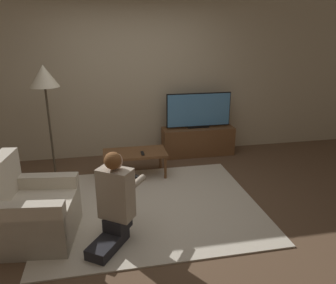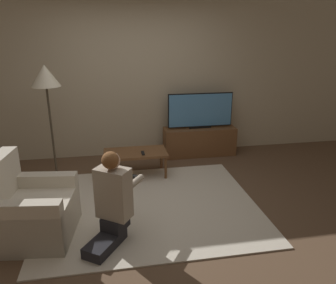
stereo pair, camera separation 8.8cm
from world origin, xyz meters
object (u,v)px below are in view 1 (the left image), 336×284
floor_lamp (45,83)px  tv (199,110)px  coffee_table (135,155)px  armchair (31,214)px  person_kneeling (115,200)px

floor_lamp → tv: bearing=13.2°
floor_lamp → coffee_table: bearing=-6.9°
floor_lamp → armchair: floor_lamp is taller
coffee_table → person_kneeling: size_ratio=0.96×
tv → coffee_table: (-1.17, -0.69, -0.45)m
armchair → person_kneeling: 0.89m
tv → person_kneeling: (-1.53, -2.25, -0.32)m
floor_lamp → armchair: bearing=-91.5°
person_kneeling → tv: bearing=-90.0°
tv → floor_lamp: floor_lamp is taller
tv → floor_lamp: (-2.34, -0.55, 0.62)m
tv → coffee_table: size_ratio=1.21×
floor_lamp → person_kneeling: 2.11m
armchair → person_kneeling: person_kneeling is taller
armchair → person_kneeling: size_ratio=0.92×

